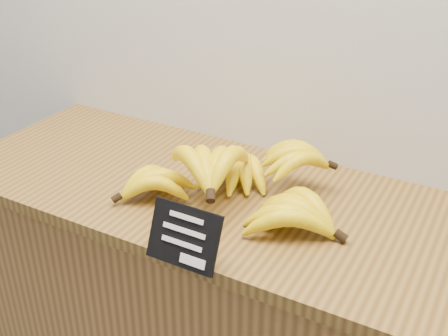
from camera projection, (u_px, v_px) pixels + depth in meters
counter_top at (234, 199)px, 1.30m from camera, size 1.41×0.54×0.03m
chalkboard_sign at (184, 237)px, 1.04m from camera, size 0.15×0.05×0.11m
banana_pile at (233, 179)px, 1.24m from camera, size 0.56×0.36×0.13m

